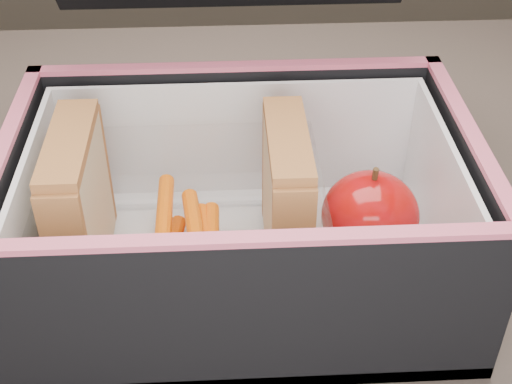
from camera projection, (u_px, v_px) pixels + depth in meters
kitchen_table at (281, 342)px, 0.57m from camera, size 1.20×0.80×0.75m
lunch_bag at (241, 198)px, 0.47m from camera, size 0.29×0.31×0.26m
plastic_tub at (185, 223)px, 0.47m from camera, size 0.18×0.13×0.07m
sandwich_left at (79, 205)px, 0.45m from camera, size 0.03×0.09×0.10m
sandwich_right at (286, 199)px, 0.46m from camera, size 0.03×0.09×0.10m
carrot_sticks at (193, 251)px, 0.47m from camera, size 0.05×0.13×0.03m
paper_napkin at (363, 248)px, 0.50m from camera, size 0.11×0.11×0.01m
red_apple at (370, 216)px, 0.47m from camera, size 0.07×0.07×0.07m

